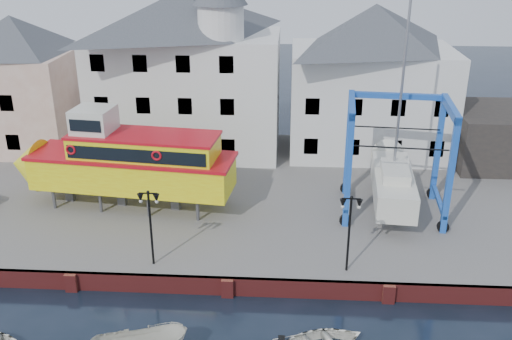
{
  "coord_description": "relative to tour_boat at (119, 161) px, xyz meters",
  "views": [
    {
      "loc": [
        2.91,
        -23.96,
        17.03
      ],
      "look_at": [
        1.0,
        7.0,
        4.0
      ],
      "focal_mm": 40.0,
      "sensor_mm": 36.0,
      "label": 1
    }
  ],
  "objects": [
    {
      "name": "travel_lift",
      "position": [
        16.86,
        0.9,
        -0.72
      ],
      "size": [
        6.64,
        9.03,
        13.4
      ],
      "rotation": [
        0.0,
        0.0,
        -0.08
      ],
      "color": "#0F49B2",
      "rests_on": "hardstanding"
    },
    {
      "name": "building_white_right",
      "position": [
        16.51,
        11.02,
        2.64
      ],
      "size": [
        12.0,
        8.0,
        11.2
      ],
      "color": "silver",
      "rests_on": "hardstanding"
    },
    {
      "name": "shed_dark",
      "position": [
        26.51,
        9.02,
        -0.96
      ],
      "size": [
        8.0,
        7.0,
        4.0
      ],
      "primitive_type": "cube",
      "color": "#262423",
      "rests_on": "hardstanding"
    },
    {
      "name": "ground",
      "position": [
        7.51,
        -7.98,
        -3.96
      ],
      "size": [
        140.0,
        140.0,
        0.0
      ],
      "primitive_type": "plane",
      "color": "black",
      "rests_on": "ground"
    },
    {
      "name": "lamp_post_left",
      "position": [
        3.51,
        -6.78,
        0.21
      ],
      "size": [
        1.12,
        0.32,
        4.2
      ],
      "color": "black",
      "rests_on": "hardstanding"
    },
    {
      "name": "building_white_main",
      "position": [
        2.64,
        10.41,
        3.38
      ],
      "size": [
        14.0,
        8.3,
        14.0
      ],
      "color": "silver",
      "rests_on": "hardstanding"
    },
    {
      "name": "building_pink",
      "position": [
        -10.49,
        10.02,
        2.19
      ],
      "size": [
        8.0,
        7.0,
        10.3
      ],
      "color": "tan",
      "rests_on": "hardstanding"
    },
    {
      "name": "hardstanding",
      "position": [
        7.51,
        3.02,
        -3.46
      ],
      "size": [
        44.0,
        22.0,
        1.0
      ],
      "primitive_type": "cube",
      "color": "#625E5B",
      "rests_on": "ground"
    },
    {
      "name": "quay_wall",
      "position": [
        7.51,
        -7.88,
        -3.46
      ],
      "size": [
        44.0,
        0.47,
        1.0
      ],
      "color": "maroon",
      "rests_on": "ground"
    },
    {
      "name": "tour_boat",
      "position": [
        0.0,
        0.0,
        0.0
      ],
      "size": [
        14.72,
        5.08,
        6.28
      ],
      "rotation": [
        0.0,
        0.0,
        -0.12
      ],
      "color": "#59595E",
      "rests_on": "hardstanding"
    },
    {
      "name": "lamp_post_right",
      "position": [
        13.51,
        -6.78,
        0.21
      ],
      "size": [
        1.12,
        0.32,
        4.2
      ],
      "color": "black",
      "rests_on": "hardstanding"
    }
  ]
}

